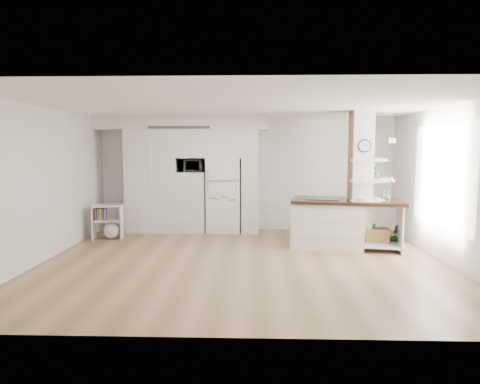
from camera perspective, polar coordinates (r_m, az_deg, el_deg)
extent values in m
cube|color=#A37A58|center=(7.57, 0.42, -9.29)|extent=(7.00, 6.00, 0.01)
cube|color=white|center=(7.34, 0.44, 11.50)|extent=(7.00, 6.00, 0.04)
cube|color=silver|center=(10.32, 0.83, 2.41)|extent=(7.00, 0.04, 2.70)
cube|color=silver|center=(4.35, -0.52, -2.54)|extent=(7.00, 0.04, 2.70)
cube|color=silver|center=(8.20, -24.83, 0.92)|extent=(0.04, 6.00, 2.70)
cube|color=silver|center=(8.05, 26.19, 0.77)|extent=(0.04, 6.00, 2.70)
cube|color=silver|center=(10.29, -11.56, 1.44)|extent=(1.20, 0.65, 2.40)
cube|color=silver|center=(10.16, -6.42, -1.31)|extent=(0.65, 0.65, 1.42)
cube|color=silver|center=(10.08, -6.51, 6.41)|extent=(0.65, 0.65, 0.65)
cube|color=silver|center=(10.00, -2.23, 6.44)|extent=(0.85, 0.65, 0.65)
cube|color=silver|center=(10.01, 1.37, 1.43)|extent=(0.40, 0.65, 2.40)
cube|color=silver|center=(10.11, -7.84, 9.08)|extent=(4.00, 0.70, 0.30)
cube|color=#262626|center=(9.77, -8.17, 8.54)|extent=(1.40, 0.04, 0.06)
cube|color=white|center=(10.07, -2.19, -0.40)|extent=(0.78, 0.66, 1.75)
cube|color=#B2B2B7|center=(9.70, -2.34, 1.52)|extent=(0.78, 0.01, 0.03)
cube|color=silver|center=(8.79, 15.80, 1.55)|extent=(0.40, 0.40, 2.70)
cube|color=tan|center=(8.74, 14.46, 1.56)|extent=(0.02, 0.40, 2.70)
cube|color=tan|center=(8.99, 15.47, 1.66)|extent=(0.40, 0.02, 2.70)
cylinder|color=black|center=(8.57, 16.26, 5.92)|extent=(0.25, 0.03, 0.25)
cylinder|color=white|center=(8.55, 16.28, 5.92)|extent=(0.21, 0.01, 0.21)
plane|color=white|center=(8.30, 25.27, 2.00)|extent=(0.00, 2.40, 2.40)
cylinder|color=white|center=(7.61, 13.46, 6.76)|extent=(0.12, 0.12, 0.10)
cube|color=silver|center=(8.81, 11.59, -4.23)|extent=(1.54, 1.16, 0.90)
cube|color=silver|center=(8.92, 18.15, -6.47)|extent=(0.91, 1.04, 0.04)
cube|color=silver|center=(8.90, 20.53, -4.40)|extent=(0.20, 0.90, 0.90)
cube|color=black|center=(8.74, 14.12, -1.17)|extent=(2.30, 1.41, 0.06)
cube|color=black|center=(8.74, 10.96, -0.86)|extent=(0.73, 0.65, 0.01)
cube|color=#AF7E54|center=(8.88, 17.83, -5.48)|extent=(0.48, 0.40, 0.27)
cylinder|color=white|center=(8.88, 18.97, -0.28)|extent=(0.12, 0.12, 0.22)
cube|color=silver|center=(9.84, -18.94, -3.82)|extent=(0.09, 0.36, 0.75)
cube|color=silver|center=(9.73, -15.47, -3.82)|extent=(0.09, 0.36, 0.75)
cube|color=silver|center=(9.72, -17.28, -1.74)|extent=(0.68, 0.46, 0.03)
cube|color=silver|center=(9.77, -17.22, -3.64)|extent=(0.65, 0.45, 0.03)
sphere|color=white|center=(9.80, -16.68, -4.93)|extent=(0.36, 0.36, 0.36)
imported|color=#326528|center=(9.11, 19.92, -5.45)|extent=(0.28, 0.23, 0.49)
imported|color=#326528|center=(8.86, 16.83, -5.58)|extent=(0.33, 0.33, 0.52)
imported|color=#2D2D2D|center=(10.04, -6.51, 3.52)|extent=(0.54, 0.37, 0.30)
imported|color=#326528|center=(8.96, 17.72, 2.70)|extent=(0.27, 0.23, 0.30)
imported|color=white|center=(8.53, 16.21, -0.94)|extent=(0.22, 0.22, 0.05)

